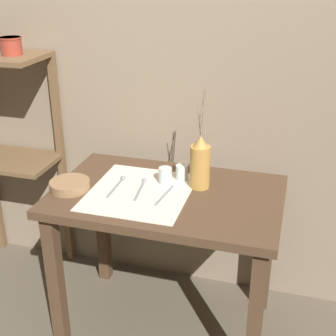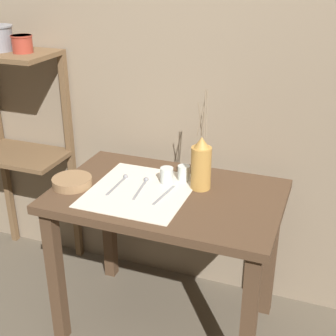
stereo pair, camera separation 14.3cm
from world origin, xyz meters
TOP-DOWN VIEW (x-y plane):
  - ground_plane at (0.00, 0.00)m, footprint 12.00×12.00m
  - stone_wall_back at (0.00, 0.44)m, footprint 7.00×0.06m
  - wooden_table at (0.00, 0.00)m, footprint 1.02×0.66m
  - wooden_shelf_unit at (-0.97, 0.27)m, footprint 0.52×0.32m
  - linen_cloth at (-0.12, -0.03)m, footprint 0.44×0.49m
  - pitcher_with_flowers at (0.13, 0.09)m, footprint 0.09×0.09m
  - wooden_bowl at (-0.43, -0.09)m, footprint 0.18×0.18m
  - glass_tumbler_near at (-0.03, 0.09)m, footprint 0.06×0.06m
  - glass_tumbler_far at (0.03, 0.14)m, footprint 0.06×0.06m
  - spoon_inner at (-0.24, 0.03)m, footprint 0.02×0.21m
  - spoon_outer at (-0.13, 0.03)m, footprint 0.04×0.21m
  - fork_outer at (0.00, -0.04)m, footprint 0.03×0.20m
  - metal_pot_small at (-0.86, 0.23)m, footprint 0.11×0.11m

SIDE VIEW (x-z plane):
  - ground_plane at x=0.00m, z-range 0.00..0.00m
  - wooden_table at x=0.00m, z-range 0.25..1.01m
  - linen_cloth at x=-0.12m, z-range 0.75..0.76m
  - fork_outer at x=0.00m, z-range 0.76..0.76m
  - spoon_inner at x=-0.24m, z-range 0.75..0.77m
  - spoon_outer at x=-0.13m, z-range 0.75..0.77m
  - wooden_bowl at x=-0.43m, z-range 0.75..0.79m
  - glass_tumbler_far at x=0.03m, z-range 0.76..0.83m
  - glass_tumbler_near at x=-0.03m, z-range 0.76..0.83m
  - pitcher_with_flowers at x=0.13m, z-range 0.64..1.10m
  - wooden_shelf_unit at x=-0.97m, z-range 0.25..1.52m
  - stone_wall_back at x=0.00m, z-range 0.00..2.40m
  - metal_pot_small at x=-0.86m, z-range 1.28..1.37m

